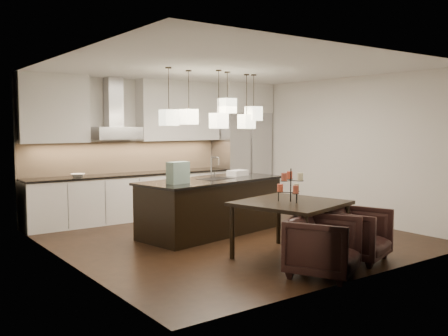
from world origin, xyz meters
TOP-DOWN VIEW (x-y plane):
  - floor at (0.00, 0.00)m, footprint 5.50×5.50m
  - ceiling at (0.00, 0.00)m, footprint 5.50×5.50m
  - wall_back at (0.00, 2.76)m, footprint 5.50×0.02m
  - wall_front at (0.00, -2.76)m, footprint 5.50×0.02m
  - wall_left at (-2.76, 0.00)m, footprint 0.02×5.50m
  - wall_right at (2.76, 0.00)m, footprint 0.02×5.50m
  - refrigerator at (2.10, 2.38)m, footprint 1.20×0.72m
  - fridge_panel at (2.10, 2.38)m, footprint 1.26×0.72m
  - lower_cabinets at (-0.62, 2.43)m, footprint 4.21×0.62m
  - countertop at (-0.62, 2.43)m, footprint 4.21×0.66m
  - backsplash at (-0.62, 2.73)m, footprint 4.21×0.02m
  - upper_cab_left at (-2.10, 2.57)m, footprint 1.25×0.35m
  - upper_cab_right at (0.55, 2.57)m, footprint 1.85×0.35m
  - hood_canopy at (-0.93, 2.48)m, footprint 0.90×0.52m
  - hood_chimney at (-0.93, 2.59)m, footprint 0.30×0.28m
  - fruit_bowl at (-1.74, 2.38)m, footprint 0.34×0.34m
  - island_body at (-0.09, 0.46)m, footprint 2.71×1.47m
  - island_top at (-0.09, 0.46)m, footprint 2.81×1.57m
  - faucet at (-0.00, 0.58)m, footprint 0.15×0.26m
  - tote_bag at (-0.90, 0.21)m, footprint 0.38×0.24m
  - food_container at (0.63, 0.64)m, footprint 0.39×0.31m
  - dining_table at (-0.09, -1.52)m, footprint 1.61×1.61m
  - candelabra at (-0.09, -1.52)m, footprint 0.46×0.46m
  - candle_a at (0.05, -1.48)m, footprint 0.10×0.10m
  - candle_b at (-0.20, -1.41)m, footprint 0.10×0.10m
  - candle_c at (-0.13, -1.66)m, footprint 0.10×0.10m
  - candle_d at (-0.00, -1.40)m, footprint 0.10×0.10m
  - candle_e at (-0.23, -1.53)m, footprint 0.10×0.10m
  - candle_f at (-0.04, -1.65)m, footprint 0.10×0.10m
  - armchair_left at (-0.38, -2.41)m, footprint 1.08×1.09m
  - armchair_right at (0.56, -2.18)m, footprint 0.98×1.00m
  - pendant_a at (-0.90, 0.48)m, footprint 0.24×0.24m
  - pendant_b at (-0.41, 0.65)m, footprint 0.24×0.24m
  - pendant_c at (0.26, 0.46)m, footprint 0.24×0.24m
  - pendant_d at (0.80, 0.59)m, footprint 0.24×0.24m
  - pendant_e at (0.94, 0.56)m, footprint 0.24×0.24m
  - pendant_f at (-0.02, 0.32)m, footprint 0.24×0.24m

SIDE VIEW (x-z plane):
  - floor at x=0.00m, z-range -0.02..0.00m
  - armchair_right at x=0.56m, z-range 0.00..0.73m
  - armchair_left at x=-0.38m, z-range 0.00..0.75m
  - dining_table at x=-0.09m, z-range 0.00..0.80m
  - lower_cabinets at x=-0.62m, z-range 0.00..0.88m
  - island_body at x=-0.09m, z-range 0.00..0.90m
  - countertop at x=-0.62m, z-range 0.88..0.92m
  - island_top at x=-0.09m, z-range 0.90..0.94m
  - fruit_bowl at x=-1.74m, z-range 0.92..0.98m
  - candle_a at x=0.05m, z-range 0.94..1.04m
  - candle_b at x=-0.20m, z-range 0.94..1.04m
  - candle_c at x=-0.13m, z-range 0.94..1.04m
  - food_container at x=0.63m, z-range 0.94..1.05m
  - candelabra at x=-0.09m, z-range 0.80..1.27m
  - refrigerator at x=2.10m, z-range 0.00..2.15m
  - tote_bag at x=-0.90m, z-range 0.94..1.29m
  - faucet at x=0.00m, z-range 0.94..1.33m
  - candle_d at x=0.00m, z-range 1.11..1.21m
  - candle_e at x=-0.23m, z-range 1.11..1.21m
  - candle_f at x=-0.04m, z-range 1.11..1.21m
  - backsplash at x=-0.62m, z-range 0.92..1.55m
  - wall_back at x=0.00m, z-range 0.00..2.80m
  - wall_front at x=0.00m, z-range 0.00..2.80m
  - wall_left at x=-2.76m, z-range 0.00..2.80m
  - wall_right at x=2.76m, z-range 0.00..2.80m
  - hood_canopy at x=-0.93m, z-range 1.60..1.84m
  - pendant_d at x=0.80m, z-range 1.81..2.07m
  - pendant_f at x=-0.02m, z-range 1.82..2.08m
  - pendant_a at x=-0.90m, z-range 1.86..2.12m
  - pendant_b at x=-0.41m, z-range 1.88..2.14m
  - pendant_e at x=0.94m, z-range 1.96..2.22m
  - upper_cab_left at x=-2.10m, z-range 1.55..2.80m
  - upper_cab_right at x=0.55m, z-range 1.55..2.80m
  - pendant_c at x=0.26m, z-range 2.08..2.34m
  - hood_chimney at x=-0.93m, z-range 1.84..2.80m
  - fridge_panel at x=2.10m, z-range 2.15..2.80m
  - ceiling at x=0.00m, z-range 2.80..2.82m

